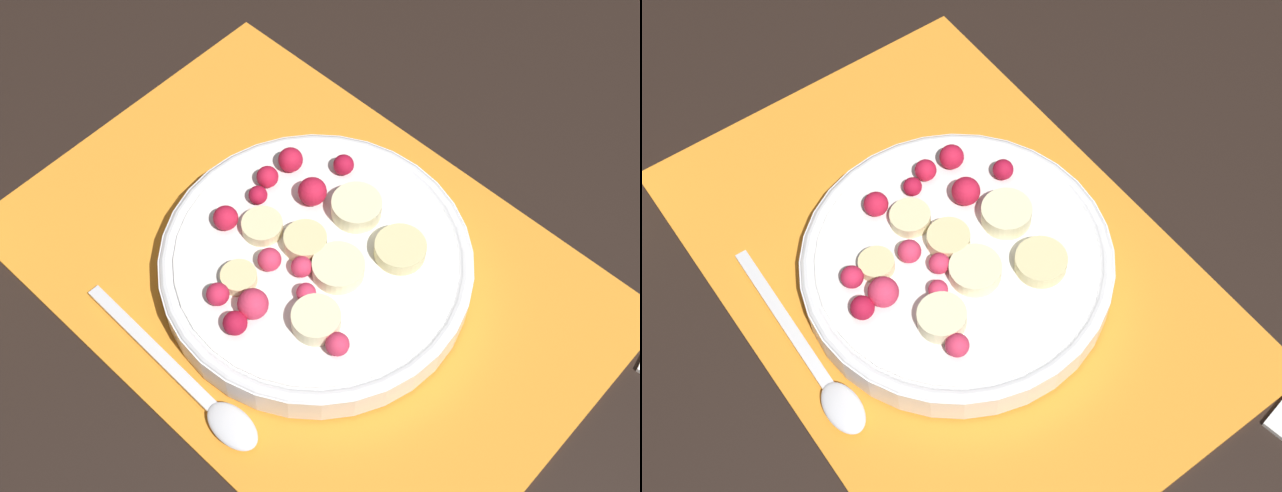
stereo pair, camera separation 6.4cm
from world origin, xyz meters
TOP-DOWN VIEW (x-y plane):
  - ground_plane at (0.00, 0.00)m, footprint 3.00×3.00m
  - placemat at (0.00, 0.00)m, footprint 0.44×0.31m
  - fruit_bowl at (-0.01, -0.00)m, footprint 0.23×0.23m
  - spoon at (-0.02, 0.13)m, footprint 0.17×0.03m

SIDE VIEW (x-z plane):
  - ground_plane at x=0.00m, z-range 0.00..0.00m
  - placemat at x=0.00m, z-range 0.00..0.01m
  - spoon at x=-0.02m, z-range 0.01..0.01m
  - fruit_bowl at x=-0.01m, z-range 0.00..0.05m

